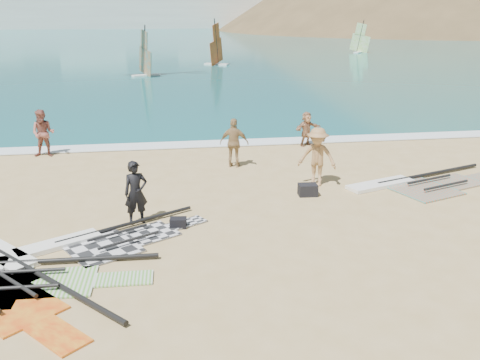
{
  "coord_description": "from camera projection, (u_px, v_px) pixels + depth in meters",
  "views": [
    {
      "loc": [
        -2.54,
        -10.7,
        5.82
      ],
      "look_at": [
        -0.29,
        4.0,
        1.0
      ],
      "focal_mm": 40.0,
      "sensor_mm": 36.0,
      "label": 1
    }
  ],
  "objects": [
    {
      "name": "gear_bag_near",
      "position": [
        308.0,
        190.0,
        17.28
      ],
      "size": [
        0.62,
        0.46,
        0.38
      ],
      "primitive_type": "cube",
      "rotation": [
        0.0,
        0.0,
        -0.05
      ],
      "color": "black",
      "rests_on": "ground"
    },
    {
      "name": "beachgoer_back",
      "position": [
        234.0,
        143.0,
        20.18
      ],
      "size": [
        1.18,
        0.75,
        1.87
      ],
      "primitive_type": "imported",
      "rotation": [
        0.0,
        0.0,
        2.85
      ],
      "color": "#9E7E51",
      "rests_on": "ground"
    },
    {
      "name": "rig_orange",
      "position": [
        417.0,
        184.0,
        18.34
      ],
      "size": [
        6.08,
        3.5,
        0.2
      ],
      "rotation": [
        0.0,
        0.0,
        0.34
      ],
      "color": "#FF491F",
      "rests_on": "ground"
    },
    {
      "name": "beachgoer_mid",
      "position": [
        317.0,
        157.0,
        18.05
      ],
      "size": [
        1.49,
        1.25,
        2.01
      ],
      "primitive_type": "imported",
      "rotation": [
        0.0,
        0.0,
        -0.46
      ],
      "color": "#A27749",
      "rests_on": "ground"
    },
    {
      "name": "headland_main",
      "position": [
        477.0,
        29.0,
        146.72
      ],
      "size": [
        143.0,
        143.0,
        45.0
      ],
      "primitive_type": "cone",
      "color": "brown",
      "rests_on": "ground"
    },
    {
      "name": "beachgoer_left",
      "position": [
        43.0,
        133.0,
        21.58
      ],
      "size": [
        1.02,
        0.84,
        1.93
      ],
      "primitive_type": "imported",
      "rotation": [
        0.0,
        0.0,
        -0.13
      ],
      "color": "#945348",
      "rests_on": "ground"
    },
    {
      "name": "ground",
      "position": [
        279.0,
        274.0,
        12.23
      ],
      "size": [
        300.0,
        300.0,
        0.0
      ],
      "primitive_type": "plane",
      "color": "tan",
      "rests_on": "ground"
    },
    {
      "name": "surf_line",
      "position": [
        218.0,
        144.0,
        23.79
      ],
      "size": [
        300.0,
        1.2,
        0.04
      ],
      "primitive_type": "cube",
      "color": "white",
      "rests_on": "ground"
    },
    {
      "name": "far_town",
      "position": [
        107.0,
        12.0,
        149.61
      ],
      "size": [
        160.0,
        8.0,
        12.0
      ],
      "color": "white",
      "rests_on": "ground"
    },
    {
      "name": "windsurfer_left",
      "position": [
        145.0,
        62.0,
        46.67
      ],
      "size": [
        2.51,
        2.77,
        4.43
      ],
      "rotation": [
        0.0,
        0.0,
        0.4
      ],
      "color": "white",
      "rests_on": "ground"
    },
    {
      "name": "beachgoer_right",
      "position": [
        306.0,
        129.0,
        23.36
      ],
      "size": [
        1.45,
        1.02,
        1.51
      ],
      "primitive_type": "imported",
      "rotation": [
        0.0,
        0.0,
        0.46
      ],
      "color": "#AF7C58",
      "rests_on": "ground"
    },
    {
      "name": "rig_grey",
      "position": [
        102.0,
        240.0,
        13.91
      ],
      "size": [
        5.01,
        3.51,
        0.2
      ],
      "rotation": [
        0.0,
        0.0,
        0.52
      ],
      "color": "#242527",
      "rests_on": "ground"
    },
    {
      "name": "gear_bag_far",
      "position": [
        178.0,
        223.0,
        14.78
      ],
      "size": [
        0.49,
        0.37,
        0.27
      ],
      "primitive_type": "cube",
      "rotation": [
        0.0,
        0.0,
        -0.12
      ],
      "color": "black",
      "rests_on": "ground"
    },
    {
      "name": "windsurfer_centre",
      "position": [
        216.0,
        52.0,
        55.7
      ],
      "size": [
        2.63,
        2.77,
        4.76
      ],
      "rotation": [
        0.0,
        0.0,
        -0.54
      ],
      "color": "white",
      "rests_on": "ground"
    },
    {
      "name": "windsurfer_right",
      "position": [
        360.0,
        43.0,
        70.9
      ],
      "size": [
        2.12,
        2.16,
        4.29
      ],
      "rotation": [
        0.0,
        0.0,
        0.8
      ],
      "color": "white",
      "rests_on": "ground"
    },
    {
      "name": "sea",
      "position": [
        165.0,
        31.0,
        136.34
      ],
      "size": [
        300.0,
        240.0,
        0.06
      ],
      "primitive_type": "cube",
      "color": "#0D4A60",
      "rests_on": "ground"
    },
    {
      "name": "rig_red",
      "position": [
        4.0,
        276.0,
        12.02
      ],
      "size": [
        4.88,
        5.72,
        0.2
      ],
      "rotation": [
        0.0,
        0.0,
        -0.85
      ],
      "color": "red",
      "rests_on": "ground"
    },
    {
      "name": "person_wetsuit",
      "position": [
        136.0,
        193.0,
        14.85
      ],
      "size": [
        0.75,
        0.59,
        1.81
      ],
      "primitive_type": "imported",
      "rotation": [
        0.0,
        0.0,
        0.26
      ],
      "color": "black",
      "rests_on": "ground"
    }
  ]
}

